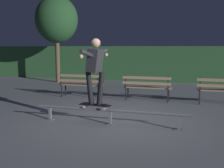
{
  "coord_description": "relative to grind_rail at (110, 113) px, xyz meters",
  "views": [
    {
      "loc": [
        1.8,
        -6.37,
        1.83
      ],
      "look_at": [
        -0.19,
        0.53,
        0.85
      ],
      "focal_mm": 44.45,
      "sensor_mm": 36.0,
      "label": 1
    }
  ],
  "objects": [
    {
      "name": "skateboard",
      "position": [
        -0.37,
        0.0,
        0.16
      ],
      "size": [
        0.8,
        0.29,
        0.09
      ],
      "color": "black",
      "rests_on": "grind_rail"
    },
    {
      "name": "park_bench_right_center",
      "position": [
        2.78,
        3.01,
        0.26
      ],
      "size": [
        1.61,
        0.43,
        0.88
      ],
      "color": "black",
      "rests_on": "ground"
    },
    {
      "name": "ground_plane",
      "position": [
        0.0,
        0.27,
        -0.28
      ],
      "size": [
        90.0,
        90.0,
        0.0
      ],
      "primitive_type": "plane",
      "color": "slate"
    },
    {
      "name": "skateboarder",
      "position": [
        -0.37,
        -0.0,
        1.1
      ],
      "size": [
        0.63,
        1.4,
        1.56
      ],
      "color": "black",
      "rests_on": "skateboard"
    },
    {
      "name": "hedge_backdrop",
      "position": [
        0.0,
        8.85,
        0.64
      ],
      "size": [
        24.0,
        1.2,
        1.84
      ],
      "primitive_type": "cube",
      "color": "#2D5B33",
      "rests_on": "ground"
    },
    {
      "name": "park_bench_left_center",
      "position": [
        0.39,
        3.01,
        0.26
      ],
      "size": [
        1.61,
        0.43,
        0.88
      ],
      "color": "black",
      "rests_on": "ground"
    },
    {
      "name": "tree_far_left",
      "position": [
        -4.8,
        6.78,
        2.87
      ],
      "size": [
        2.13,
        2.13,
        4.34
      ],
      "color": "brown",
      "rests_on": "ground"
    },
    {
      "name": "park_bench_leftmost",
      "position": [
        -2.0,
        3.01,
        0.26
      ],
      "size": [
        1.61,
        0.43,
        0.88
      ],
      "color": "black",
      "rests_on": "ground"
    },
    {
      "name": "grind_rail",
      "position": [
        0.0,
        0.0,
        0.0
      ],
      "size": [
        3.71,
        0.18,
        0.37
      ],
      "color": "slate",
      "rests_on": "ground"
    }
  ]
}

